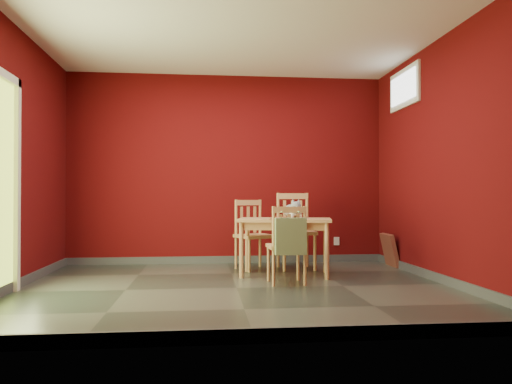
{
  "coord_description": "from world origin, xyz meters",
  "views": [
    {
      "loc": [
        -0.34,
        -5.17,
        0.93
      ],
      "look_at": [
        0.25,
        0.45,
        1.0
      ],
      "focal_mm": 35.0,
      "sensor_mm": 36.0,
      "label": 1
    }
  ],
  "objects": [
    {
      "name": "ground",
      "position": [
        0.0,
        0.0,
        0.0
      ],
      "size": [
        4.5,
        4.5,
        0.0
      ],
      "primitive_type": "plane",
      "color": "#2D342D",
      "rests_on": "ground"
    },
    {
      "name": "room_shell",
      "position": [
        0.0,
        0.0,
        0.05
      ],
      "size": [
        4.5,
        4.5,
        4.5
      ],
      "color": "#4D0809",
      "rests_on": "ground"
    },
    {
      "name": "window",
      "position": [
        2.23,
        1.0,
        2.35
      ],
      "size": [
        0.05,
        0.9,
        0.5
      ],
      "color": "white",
      "rests_on": "room_shell"
    },
    {
      "name": "outlet_plate",
      "position": [
        1.6,
        1.99,
        0.3
      ],
      "size": [
        0.08,
        0.02,
        0.12
      ],
      "primitive_type": "cube",
      "color": "silver",
      "rests_on": "room_shell"
    },
    {
      "name": "dining_table",
      "position": [
        0.64,
        0.78,
        0.6
      ],
      "size": [
        1.21,
        0.86,
        0.69
      ],
      "color": "tan",
      "rests_on": "ground"
    },
    {
      "name": "table_runner",
      "position": [
        0.64,
        0.67,
        0.64
      ],
      "size": [
        0.45,
        0.72,
        0.33
      ],
      "color": "#A64D2A",
      "rests_on": "dining_table"
    },
    {
      "name": "chair_far_left",
      "position": [
        0.31,
        1.34,
        0.47
      ],
      "size": [
        0.56,
        0.56,
        0.91
      ],
      "color": "tan",
      "rests_on": "ground"
    },
    {
      "name": "chair_far_right",
      "position": [
        0.87,
        1.34,
        0.51
      ],
      "size": [
        0.49,
        0.49,
        1.0
      ],
      "color": "tan",
      "rests_on": "ground"
    },
    {
      "name": "chair_near",
      "position": [
        0.56,
        0.17,
        0.43
      ],
      "size": [
        0.41,
        0.41,
        0.85
      ],
      "color": "tan",
      "rests_on": "ground"
    },
    {
      "name": "tote_bag",
      "position": [
        0.56,
        -0.04,
        0.53
      ],
      "size": [
        0.32,
        0.19,
        0.45
      ],
      "color": "#728B59",
      "rests_on": "chair_near"
    },
    {
      "name": "cat",
      "position": [
        0.75,
        0.86,
        0.81
      ],
      "size": [
        0.32,
        0.51,
        0.24
      ],
      "primitive_type": null,
      "rotation": [
        0.0,
        0.0,
        -0.14
      ],
      "color": "slate",
      "rests_on": "table_runner"
    },
    {
      "name": "picture_frame",
      "position": [
        2.19,
        1.42,
        0.22
      ],
      "size": [
        0.16,
        0.45,
        0.45
      ],
      "color": "brown",
      "rests_on": "ground"
    }
  ]
}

